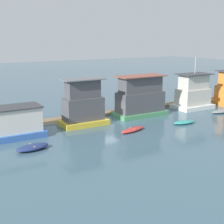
# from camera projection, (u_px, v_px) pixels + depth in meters

# --- Properties ---
(ground_plane) EXTENTS (200.00, 200.00, 0.00)m
(ground_plane) POSITION_uv_depth(u_px,v_px,m) (108.00, 121.00, 39.55)
(ground_plane) COLOR #426070
(dock_walkway) EXTENTS (59.60, 1.58, 0.30)m
(dock_walkway) POSITION_uv_depth(u_px,v_px,m) (96.00, 114.00, 42.32)
(dock_walkway) COLOR #846B4C
(dock_walkway) RESTS_ON ground_plane
(houseboat_blue) EXTENTS (5.56, 3.67, 3.30)m
(houseboat_blue) POSITION_uv_depth(u_px,v_px,m) (17.00, 122.00, 33.15)
(houseboat_blue) COLOR #3866B7
(houseboat_blue) RESTS_ON ground_plane
(houseboat_yellow) EXTENTS (5.64, 3.36, 5.62)m
(houseboat_yellow) POSITION_uv_depth(u_px,v_px,m) (83.00, 106.00, 37.49)
(houseboat_yellow) COLOR gold
(houseboat_yellow) RESTS_ON ground_plane
(houseboat_green) EXTENTS (7.18, 3.51, 5.44)m
(houseboat_green) POSITION_uv_depth(u_px,v_px,m) (140.00, 98.00, 41.88)
(houseboat_green) COLOR #4C9360
(houseboat_green) RESTS_ON ground_plane
(houseboat_white) EXTENTS (5.75, 3.75, 7.55)m
(houseboat_white) POSITION_uv_depth(u_px,v_px,m) (193.00, 94.00, 46.21)
(houseboat_white) COLOR white
(houseboat_white) RESTS_ON ground_plane
(dinghy_navy) EXTENTS (3.35, 1.88, 0.54)m
(dinghy_navy) POSITION_uv_depth(u_px,v_px,m) (32.00, 147.00, 29.39)
(dinghy_navy) COLOR navy
(dinghy_navy) RESTS_ON ground_plane
(dinghy_red) EXTENTS (3.68, 1.92, 0.38)m
(dinghy_red) POSITION_uv_depth(u_px,v_px,m) (133.00, 130.00, 35.25)
(dinghy_red) COLOR red
(dinghy_red) RESTS_ON ground_plane
(dinghy_teal) EXTENTS (3.13, 1.54, 0.39)m
(dinghy_teal) POSITION_uv_depth(u_px,v_px,m) (184.00, 122.00, 38.34)
(dinghy_teal) COLOR teal
(dinghy_teal) RESTS_ON ground_plane
(dinghy_grey) EXTENTS (3.81, 1.43, 0.41)m
(dinghy_grey) POSITION_uv_depth(u_px,v_px,m) (222.00, 111.00, 43.89)
(dinghy_grey) COLOR gray
(dinghy_grey) RESTS_ON ground_plane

